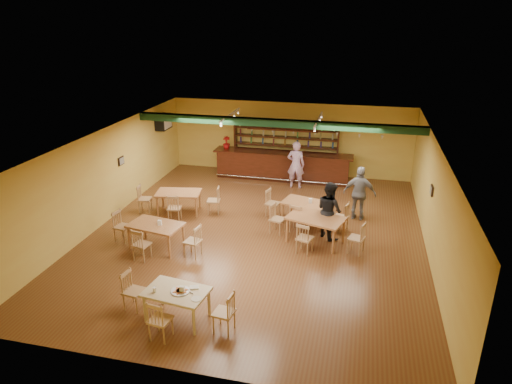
% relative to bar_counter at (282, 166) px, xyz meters
% --- Properties ---
extents(floor, '(12.00, 12.00, 0.00)m').
position_rel_bar_counter_xyz_m(floor, '(0.13, -5.15, -0.56)').
color(floor, brown).
rests_on(floor, ground).
extents(ceiling_beam, '(10.00, 0.30, 0.25)m').
position_rel_bar_counter_xyz_m(ceiling_beam, '(0.13, -2.35, 2.31)').
color(ceiling_beam, black).
rests_on(ceiling_beam, ceiling).
extents(track_rail_left, '(0.05, 2.50, 0.05)m').
position_rel_bar_counter_xyz_m(track_rail_left, '(-1.67, -1.75, 2.38)').
color(track_rail_left, silver).
rests_on(track_rail_left, ceiling).
extents(track_rail_right, '(0.05, 2.50, 0.05)m').
position_rel_bar_counter_xyz_m(track_rail_right, '(1.53, -1.75, 2.38)').
color(track_rail_right, silver).
rests_on(track_rail_right, ceiling).
extents(ac_unit, '(0.34, 0.70, 0.48)m').
position_rel_bar_counter_xyz_m(ac_unit, '(-4.67, -0.95, 1.79)').
color(ac_unit, silver).
rests_on(ac_unit, wall_left).
extents(picture_left, '(0.04, 0.34, 0.28)m').
position_rel_bar_counter_xyz_m(picture_left, '(-4.84, -4.15, 1.14)').
color(picture_left, black).
rests_on(picture_left, wall_left).
extents(picture_right, '(0.04, 0.34, 0.28)m').
position_rel_bar_counter_xyz_m(picture_right, '(5.10, -4.65, 1.14)').
color(picture_right, black).
rests_on(picture_right, wall_right).
extents(bar_counter, '(5.63, 0.85, 1.13)m').
position_rel_bar_counter_xyz_m(bar_counter, '(0.00, 0.00, 0.00)').
color(bar_counter, '#35170A').
rests_on(bar_counter, ground).
extents(back_bar_hutch, '(4.36, 0.40, 2.28)m').
position_rel_bar_counter_xyz_m(back_bar_hutch, '(0.00, 0.63, 0.57)').
color(back_bar_hutch, '#35170A').
rests_on(back_bar_hutch, ground).
extents(poinsettia, '(0.37, 0.37, 0.52)m').
position_rel_bar_counter_xyz_m(poinsettia, '(-2.37, 0.00, 0.82)').
color(poinsettia, '#9A0E0E').
rests_on(poinsettia, bar_counter).
extents(dining_table_a, '(1.60, 1.12, 0.74)m').
position_rel_bar_counter_xyz_m(dining_table_a, '(-2.83, -4.13, -0.20)').
color(dining_table_a, '#9E5F38').
rests_on(dining_table_a, ground).
extents(dining_table_b, '(1.64, 1.22, 0.73)m').
position_rel_bar_counter_xyz_m(dining_table_b, '(1.48, -4.01, -0.20)').
color(dining_table_b, '#9E5F38').
rests_on(dining_table_b, ground).
extents(dining_table_c, '(1.65, 1.15, 0.76)m').
position_rel_bar_counter_xyz_m(dining_table_c, '(-2.48, -6.69, -0.19)').
color(dining_table_c, '#9E5F38').
rests_on(dining_table_c, ground).
extents(dining_table_d, '(1.83, 1.40, 0.81)m').
position_rel_bar_counter_xyz_m(dining_table_d, '(1.94, -5.28, -0.16)').
color(dining_table_d, '#9E5F38').
rests_on(dining_table_d, ground).
extents(near_table, '(1.46, 1.05, 0.73)m').
position_rel_bar_counter_xyz_m(near_table, '(-0.62, -9.66, -0.20)').
color(near_table, '#CAB187').
rests_on(near_table, ground).
extents(pizza_tray, '(0.52, 0.52, 0.01)m').
position_rel_bar_counter_xyz_m(pizza_tray, '(-0.52, -9.66, 0.17)').
color(pizza_tray, silver).
rests_on(pizza_tray, near_table).
extents(parmesan_shaker, '(0.08, 0.08, 0.11)m').
position_rel_bar_counter_xyz_m(parmesan_shaker, '(-1.05, -9.80, 0.22)').
color(parmesan_shaker, '#EAE5C6').
rests_on(parmesan_shaker, near_table).
extents(napkin_stack, '(0.24, 0.21, 0.03)m').
position_rel_bar_counter_xyz_m(napkin_stack, '(-0.28, -9.46, 0.18)').
color(napkin_stack, white).
rests_on(napkin_stack, near_table).
extents(pizza_server, '(0.32, 0.24, 0.00)m').
position_rel_bar_counter_xyz_m(pizza_server, '(-0.37, -9.61, 0.18)').
color(pizza_server, silver).
rests_on(pizza_server, pizza_tray).
extents(side_plate, '(0.25, 0.25, 0.01)m').
position_rel_bar_counter_xyz_m(side_plate, '(-0.08, -9.85, 0.17)').
color(side_plate, white).
rests_on(side_plate, near_table).
extents(patron_bar, '(0.68, 0.45, 1.85)m').
position_rel_bar_counter_xyz_m(patron_bar, '(0.66, -0.83, 0.36)').
color(patron_bar, '#A154B7').
rests_on(patron_bar, ground).
extents(patron_right_a, '(1.07, 1.08, 1.76)m').
position_rel_bar_counter_xyz_m(patron_right_a, '(2.28, -4.81, 0.31)').
color(patron_right_a, black).
rests_on(patron_right_a, ground).
extents(patron_right_b, '(1.10, 0.57, 1.81)m').
position_rel_bar_counter_xyz_m(patron_right_b, '(3.14, -3.28, 0.34)').
color(patron_right_b, gray).
rests_on(patron_right_b, ground).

